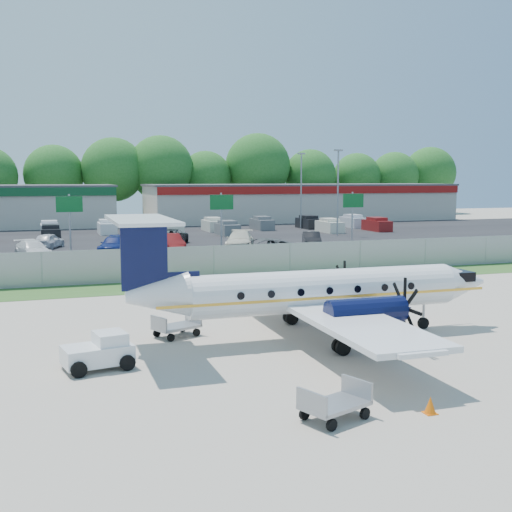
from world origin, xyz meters
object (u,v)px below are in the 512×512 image
object	(u,v)px
aircraft	(316,291)
baggage_cart_far	(177,326)
baggage_cart_near	(335,403)
pushback_tug	(100,351)

from	to	relation	value
aircraft	baggage_cart_far	distance (m)	5.55
baggage_cart_near	baggage_cart_far	world-z (taller)	baggage_cart_near
pushback_tug	baggage_cart_far	xyz separation A→B (m)	(3.18, 3.30, -0.13)
aircraft	baggage_cart_near	distance (m)	8.56
pushback_tug	baggage_cart_near	distance (m)	8.31
baggage_cart_near	baggage_cart_far	xyz separation A→B (m)	(-2.05, 9.76, -0.00)
aircraft	pushback_tug	size ratio (longest dim) A/B	6.50
aircraft	pushback_tug	xyz separation A→B (m)	(-8.21, -1.43, -1.28)
baggage_cart_near	pushback_tug	bearing A→B (deg)	128.95
pushback_tug	baggage_cart_far	size ratio (longest dim) A/B	1.17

